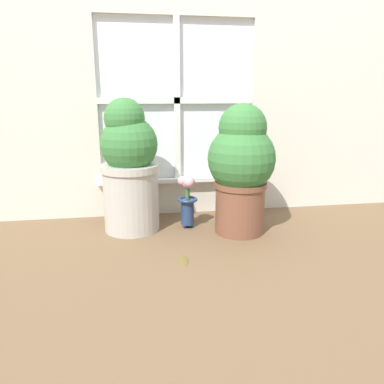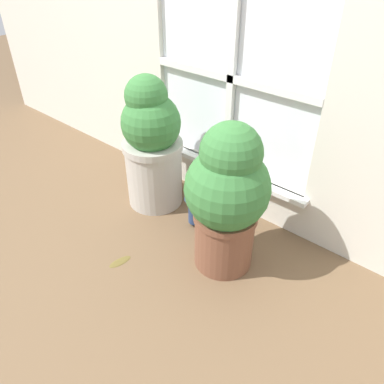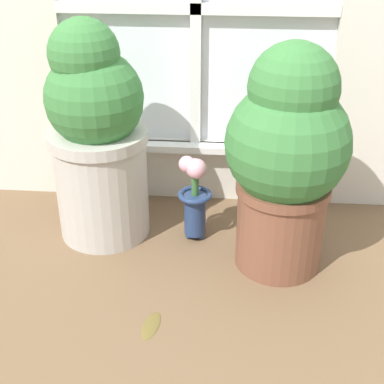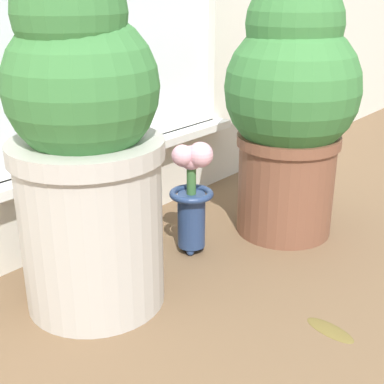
% 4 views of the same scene
% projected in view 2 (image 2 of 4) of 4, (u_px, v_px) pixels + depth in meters
% --- Properties ---
extents(ground_plane, '(10.00, 10.00, 0.00)m').
position_uv_depth(ground_plane, '(136.00, 263.00, 1.72)').
color(ground_plane, brown).
extents(potted_plant_left, '(0.32, 0.32, 0.71)m').
position_uv_depth(potted_plant_left, '(152.00, 144.00, 1.93)').
color(potted_plant_left, '#B7B2A8').
rests_on(potted_plant_left, ground_plane).
extents(potted_plant_right, '(0.35, 0.35, 0.69)m').
position_uv_depth(potted_plant_right, '(227.00, 195.00, 1.53)').
color(potted_plant_right, brown).
rests_on(potted_plant_right, ground_plane).
extents(flower_vase, '(0.11, 0.11, 0.30)m').
position_uv_depth(flower_vase, '(195.00, 197.00, 1.85)').
color(flower_vase, navy).
rests_on(flower_vase, ground_plane).
extents(fallen_leaf, '(0.06, 0.12, 0.01)m').
position_uv_depth(fallen_leaf, '(120.00, 261.00, 1.72)').
color(fallen_leaf, brown).
rests_on(fallen_leaf, ground_plane).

